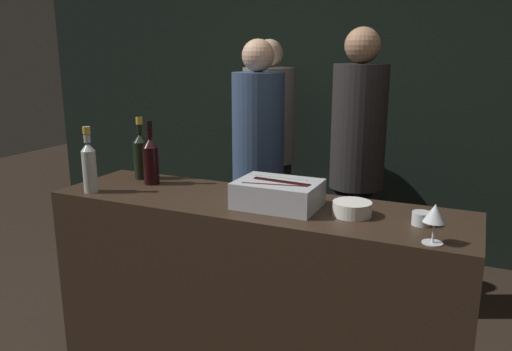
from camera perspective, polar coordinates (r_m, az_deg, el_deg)
name	(u,v)px	position (r m, az deg, el deg)	size (l,w,h in m)	color
wall_back_chalkboard	(360,82)	(4.19, 11.82, 10.42)	(6.40, 0.06, 2.80)	black
bar_counter	(254,295)	(2.50, -0.26, -13.55)	(1.97, 0.54, 0.96)	#2D2116
ice_bin_with_bottles	(278,192)	(2.24, 2.53, -1.95)	(0.37, 0.27, 0.12)	#B7BABF
bowl_white	(352,208)	(2.16, 10.93, -3.69)	(0.17, 0.17, 0.06)	silver
wine_glass	(435,215)	(1.90, 19.76, -4.23)	(0.08, 0.08, 0.15)	silver
candle_votive	(422,218)	(2.12, 18.43, -4.68)	(0.08, 0.08, 0.05)	silver
red_wine_bottle_black_foil	(151,159)	(2.67, -11.92, 1.86)	(0.08, 0.08, 0.34)	black
rose_wine_bottle	(89,164)	(2.59, -18.53, 1.23)	(0.07, 0.07, 0.33)	#B2B7AD
champagne_bottle	(141,154)	(2.79, -13.02, 2.44)	(0.08, 0.08, 0.34)	black
person_in_hoodie	(269,141)	(3.92, 1.47, 3.98)	(0.40, 0.40, 1.73)	black
person_blond_tee	(357,158)	(3.12, 11.48, 1.96)	(0.33, 0.33, 1.78)	black
person_grey_polo	(258,155)	(3.35, 0.23, 2.33)	(0.34, 0.34, 1.72)	black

